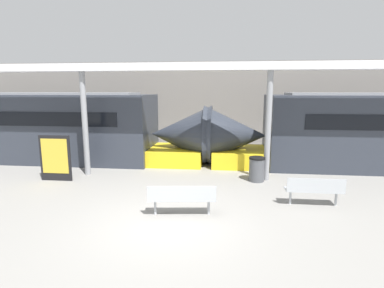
{
  "coord_description": "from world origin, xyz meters",
  "views": [
    {
      "loc": [
        1.42,
        -6.91,
        3.29
      ],
      "look_at": [
        0.27,
        3.56,
        1.4
      ],
      "focal_mm": 28.0,
      "sensor_mm": 36.0,
      "label": 1
    }
  ],
  "objects_px": {
    "bench_far": "(314,189)",
    "poster_board": "(55,158)",
    "bench_near": "(182,197)",
    "support_column_far": "(85,124)",
    "trash_bin": "(257,169)",
    "support_column_near": "(268,127)",
    "train_right": "(31,128)"
  },
  "relations": [
    {
      "from": "bench_far",
      "to": "poster_board",
      "type": "xyz_separation_m",
      "value": [
        -8.74,
        1.53,
        0.34
      ]
    },
    {
      "from": "bench_near",
      "to": "poster_board",
      "type": "distance_m",
      "value": 5.71
    },
    {
      "from": "trash_bin",
      "to": "poster_board",
      "type": "height_order",
      "value": "poster_board"
    },
    {
      "from": "poster_board",
      "to": "support_column_far",
      "type": "distance_m",
      "value": 1.66
    },
    {
      "from": "poster_board",
      "to": "bench_near",
      "type": "bearing_deg",
      "value": -27.44
    },
    {
      "from": "bench_far",
      "to": "poster_board",
      "type": "relative_size",
      "value": 0.95
    },
    {
      "from": "bench_far",
      "to": "support_column_near",
      "type": "height_order",
      "value": "support_column_near"
    },
    {
      "from": "bench_near",
      "to": "bench_far",
      "type": "distance_m",
      "value": 3.84
    },
    {
      "from": "trash_bin",
      "to": "support_column_near",
      "type": "height_order",
      "value": "support_column_near"
    },
    {
      "from": "train_right",
      "to": "trash_bin",
      "type": "distance_m",
      "value": 10.84
    },
    {
      "from": "train_right",
      "to": "bench_near",
      "type": "xyz_separation_m",
      "value": [
        8.19,
        -5.95,
        -0.99
      ]
    },
    {
      "from": "bench_far",
      "to": "trash_bin",
      "type": "bearing_deg",
      "value": 121.42
    },
    {
      "from": "bench_far",
      "to": "trash_bin",
      "type": "xyz_separation_m",
      "value": [
        -1.4,
        2.27,
        -0.06
      ]
    },
    {
      "from": "bench_far",
      "to": "support_column_far",
      "type": "relative_size",
      "value": 0.4
    },
    {
      "from": "bench_near",
      "to": "trash_bin",
      "type": "relative_size",
      "value": 2.05
    },
    {
      "from": "bench_far",
      "to": "support_column_near",
      "type": "xyz_separation_m",
      "value": [
        -1.03,
        2.48,
        1.48
      ]
    },
    {
      "from": "poster_board",
      "to": "support_column_far",
      "type": "xyz_separation_m",
      "value": [
        0.75,
        0.95,
        1.14
      ]
    },
    {
      "from": "train_right",
      "to": "poster_board",
      "type": "bearing_deg",
      "value": -46.66
    },
    {
      "from": "train_right",
      "to": "support_column_far",
      "type": "bearing_deg",
      "value": -31.38
    },
    {
      "from": "bench_near",
      "to": "support_column_far",
      "type": "bearing_deg",
      "value": 133.77
    },
    {
      "from": "trash_bin",
      "to": "poster_board",
      "type": "xyz_separation_m",
      "value": [
        -7.35,
        -0.73,
        0.4
      ]
    },
    {
      "from": "support_column_near",
      "to": "train_right",
      "type": "bearing_deg",
      "value": 167.68
    },
    {
      "from": "train_right",
      "to": "poster_board",
      "type": "relative_size",
      "value": 10.2
    },
    {
      "from": "train_right",
      "to": "bench_far",
      "type": "distance_m",
      "value": 12.87
    },
    {
      "from": "trash_bin",
      "to": "support_column_near",
      "type": "bearing_deg",
      "value": 29.88
    },
    {
      "from": "bench_far",
      "to": "trash_bin",
      "type": "height_order",
      "value": "trash_bin"
    },
    {
      "from": "trash_bin",
      "to": "support_column_near",
      "type": "xyz_separation_m",
      "value": [
        0.37,
        0.21,
        1.55
      ]
    },
    {
      "from": "poster_board",
      "to": "support_column_near",
      "type": "relative_size",
      "value": 0.42
    },
    {
      "from": "bench_near",
      "to": "trash_bin",
      "type": "height_order",
      "value": "trash_bin"
    },
    {
      "from": "bench_far",
      "to": "bench_near",
      "type": "bearing_deg",
      "value": -163.69
    },
    {
      "from": "bench_near",
      "to": "bench_far",
      "type": "bearing_deg",
      "value": 10.01
    },
    {
      "from": "support_column_far",
      "to": "bench_near",
      "type": "bearing_deg",
      "value": -39.71
    }
  ]
}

